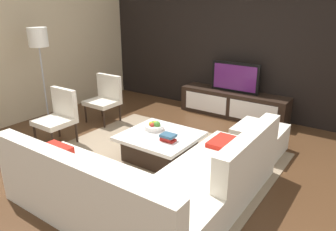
# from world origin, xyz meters

# --- Properties ---
(ground_plane) EXTENTS (14.00, 14.00, 0.00)m
(ground_plane) POSITION_xyz_m (0.00, 0.00, 0.00)
(ground_plane) COLOR #4C301C
(feature_wall_back) EXTENTS (6.40, 0.12, 2.80)m
(feature_wall_back) POSITION_xyz_m (0.00, 2.70, 1.40)
(feature_wall_back) COLOR black
(feature_wall_back) RESTS_ON ground
(side_wall_left) EXTENTS (0.12, 5.20, 2.80)m
(side_wall_left) POSITION_xyz_m (-3.20, 0.20, 1.40)
(side_wall_left) COLOR #C6B28E
(side_wall_left) RESTS_ON ground
(area_rug) EXTENTS (3.15, 2.71, 0.01)m
(area_rug) POSITION_xyz_m (-0.10, 0.00, 0.01)
(area_rug) COLOR gray
(area_rug) RESTS_ON ground
(media_console) EXTENTS (2.12, 0.49, 0.50)m
(media_console) POSITION_xyz_m (0.00, 2.40, 0.25)
(media_console) COLOR black
(media_console) RESTS_ON ground
(television) EXTENTS (0.96, 0.06, 0.57)m
(television) POSITION_xyz_m (0.00, 2.40, 0.78)
(television) COLOR black
(television) RESTS_ON media_console
(sectional_couch) EXTENTS (2.36, 2.35, 0.82)m
(sectional_couch) POSITION_xyz_m (0.51, -0.87, 0.28)
(sectional_couch) COLOR silver
(sectional_couch) RESTS_ON ground
(coffee_table) EXTENTS (1.03, 0.95, 0.38)m
(coffee_table) POSITION_xyz_m (-0.10, 0.10, 0.20)
(coffee_table) COLOR black
(coffee_table) RESTS_ON ground
(accent_chair_near) EXTENTS (0.53, 0.52, 0.87)m
(accent_chair_near) POSITION_xyz_m (-1.76, -0.34, 0.49)
(accent_chair_near) COLOR black
(accent_chair_near) RESTS_ON ground
(floor_lamp) EXTENTS (0.33, 0.33, 1.75)m
(floor_lamp) POSITION_xyz_m (-2.57, 0.01, 1.48)
(floor_lamp) COLOR #A5A5AA
(floor_lamp) RESTS_ON ground
(ottoman) EXTENTS (0.70, 0.70, 0.40)m
(ottoman) POSITION_xyz_m (0.98, 1.15, 0.20)
(ottoman) COLOR silver
(ottoman) RESTS_ON ground
(fruit_bowl) EXTENTS (0.28, 0.28, 0.14)m
(fruit_bowl) POSITION_xyz_m (-0.28, 0.20, 0.43)
(fruit_bowl) COLOR silver
(fruit_bowl) RESTS_ON coffee_table
(accent_chair_far) EXTENTS (0.56, 0.50, 0.87)m
(accent_chair_far) POSITION_xyz_m (-1.87, 0.79, 0.49)
(accent_chair_far) COLOR black
(accent_chair_far) RESTS_ON ground
(book_stack) EXTENTS (0.20, 0.16, 0.10)m
(book_stack) POSITION_xyz_m (0.12, -0.02, 0.43)
(book_stack) COLOR maroon
(book_stack) RESTS_ON coffee_table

